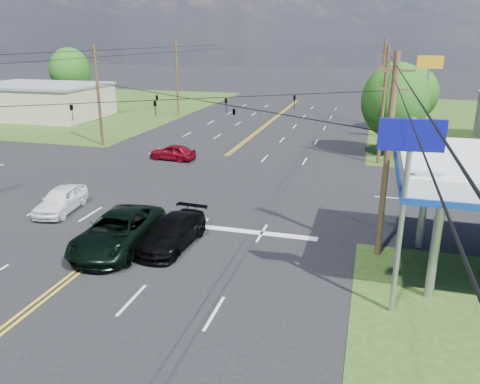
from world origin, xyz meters
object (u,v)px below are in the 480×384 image
(pickup_dkgreen, at_px, (118,231))
(suv_black, at_px, (172,232))
(pole_right_far, at_px, (382,81))
(pickup_white, at_px, (61,200))
(pole_ne, at_px, (383,104))
(polesign_se, at_px, (408,165))
(pole_nw, at_px, (98,94))
(pole_left_far, at_px, (177,76))
(tree_right_b, at_px, (415,94))
(tree_right_a, at_px, (395,101))
(tree_far_l, at_px, (70,71))
(pole_se, at_px, (387,156))
(retail_nw, at_px, (40,102))

(pickup_dkgreen, bearing_deg, suv_black, 17.11)
(pole_right_far, bearing_deg, pickup_white, -117.13)
(pole_ne, xyz_separation_m, polesign_se, (0.52, -23.00, 0.93))
(pole_nw, distance_m, pole_left_far, 19.00)
(pickup_dkgreen, height_order, polesign_se, polesign_se)
(pole_nw, bearing_deg, pickup_dkgreen, -56.86)
(tree_right_b, xyz_separation_m, pickup_dkgreen, (-16.00, -35.68, -3.33))
(tree_right_a, height_order, tree_right_b, tree_right_a)
(tree_far_l, xyz_separation_m, suv_black, (35.00, -42.74, -4.46))
(pole_ne, height_order, pickup_dkgreen, pole_ne)
(pole_nw, distance_m, tree_right_a, 27.17)
(tree_far_l, relative_size, pickup_white, 1.98)
(tree_right_b, bearing_deg, tree_far_l, 170.63)
(pole_se, height_order, pickup_dkgreen, pole_se)
(pole_nw, bearing_deg, pickup_white, -66.05)
(tree_right_a, bearing_deg, tree_far_l, 156.50)
(pole_ne, distance_m, suv_black, 22.52)
(retail_nw, xyz_separation_m, pole_right_far, (43.00, 6.00, 3.17))
(pole_left_far, distance_m, tree_right_b, 29.79)
(suv_black, bearing_deg, retail_nw, 139.04)
(pole_se, distance_m, suv_black, 10.98)
(pole_nw, distance_m, polesign_se, 35.12)
(pole_left_far, height_order, pickup_dkgreen, pole_left_far)
(retail_nw, bearing_deg, polesign_se, -39.60)
(suv_black, distance_m, polesign_se, 12.14)
(pole_ne, xyz_separation_m, pole_right_far, (0.00, 19.00, 0.25))
(retail_nw, bearing_deg, pole_right_far, 7.94)
(tree_far_l, relative_size, polesign_se, 1.16)
(pole_nw, bearing_deg, pole_se, -34.70)
(polesign_se, bearing_deg, tree_far_l, 134.70)
(retail_nw, distance_m, pole_right_far, 43.53)
(tree_right_b, relative_size, suv_black, 1.39)
(tree_right_a, relative_size, tree_right_b, 1.15)
(pole_right_far, relative_size, tree_far_l, 1.15)
(pickup_dkgreen, relative_size, polesign_se, 0.85)
(pole_left_far, relative_size, pickup_dkgreen, 1.57)
(pole_se, xyz_separation_m, suv_black, (-10.00, -1.74, -4.18))
(pickup_white, bearing_deg, pickup_dkgreen, -39.73)
(tree_far_l, distance_m, suv_black, 55.43)
(retail_nw, distance_m, pickup_white, 38.79)
(tree_right_a, bearing_deg, polesign_se, -91.05)
(polesign_se, bearing_deg, pole_se, 95.98)
(tree_right_a, bearing_deg, retail_nw, 167.20)
(pole_se, distance_m, pole_left_far, 45.22)
(tree_far_l, bearing_deg, polesign_se, -45.30)
(pole_left_far, bearing_deg, pickup_white, -78.15)
(tree_right_a, xyz_separation_m, polesign_se, (-0.48, -26.00, 0.98))
(tree_right_a, height_order, polesign_se, tree_right_a)
(pole_ne, bearing_deg, pole_right_far, 90.00)
(pole_ne, height_order, suv_black, pole_ne)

